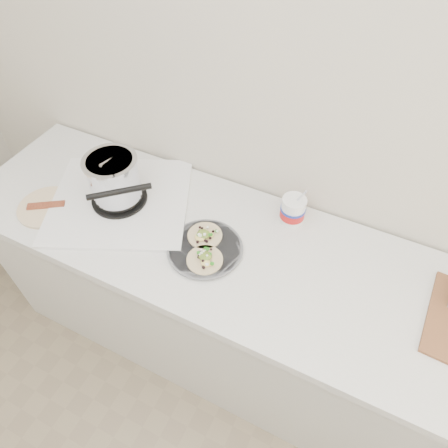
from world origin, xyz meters
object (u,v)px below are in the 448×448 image
at_px(taco_plate, 205,247).
at_px(tub, 294,209).
at_px(bacon_plate, 47,207).
at_px(stove, 116,186).

xyz_separation_m(taco_plate, tub, (0.24, 0.28, 0.05)).
bearing_deg(bacon_plate, taco_plate, 7.75).
distance_m(taco_plate, bacon_plate, 0.69).
bearing_deg(tub, stove, -162.29).
bearing_deg(taco_plate, tub, 49.73).
relative_size(taco_plate, bacon_plate, 1.22).
relative_size(taco_plate, tub, 1.30).
bearing_deg(tub, taco_plate, -130.27).
distance_m(taco_plate, tub, 0.37).
height_order(stove, tub, stove).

